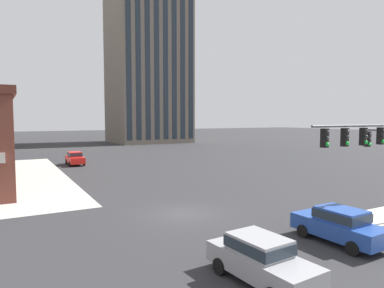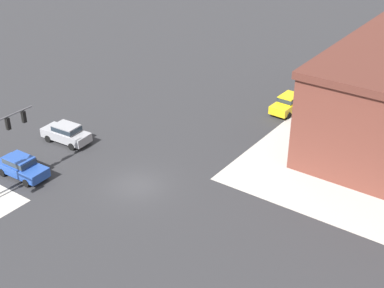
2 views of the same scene
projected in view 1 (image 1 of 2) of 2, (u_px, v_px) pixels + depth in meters
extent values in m
plane|color=#2D2D30|center=(183.00, 214.00, 21.65)|extent=(320.00, 320.00, 0.00)
cylinder|color=#4C4C51|center=(358.00, 126.00, 17.34)|extent=(6.53, 0.12, 0.12)
cylinder|color=#4C4C51|center=(381.00, 130.00, 19.72)|extent=(0.11, 1.80, 0.11)
cube|color=black|center=(380.00, 136.00, 18.27)|extent=(0.28, 0.28, 0.90)
sphere|color=#282828|center=(384.00, 131.00, 18.11)|extent=(0.18, 0.18, 0.18)
sphere|color=#282828|center=(383.00, 136.00, 18.13)|extent=(0.18, 0.18, 0.18)
sphere|color=green|center=(383.00, 141.00, 18.15)|extent=(0.18, 0.18, 0.18)
cube|color=black|center=(363.00, 137.00, 17.59)|extent=(0.28, 0.28, 0.90)
sphere|color=#282828|center=(366.00, 131.00, 17.43)|extent=(0.18, 0.18, 0.18)
sphere|color=#282828|center=(366.00, 137.00, 17.45)|extent=(0.18, 0.18, 0.18)
sphere|color=green|center=(366.00, 142.00, 17.47)|extent=(0.18, 0.18, 0.18)
cube|color=black|center=(345.00, 137.00, 16.91)|extent=(0.28, 0.28, 0.90)
sphere|color=#282828|center=(348.00, 132.00, 16.75)|extent=(0.18, 0.18, 0.18)
sphere|color=#282828|center=(348.00, 137.00, 16.77)|extent=(0.18, 0.18, 0.18)
sphere|color=green|center=(347.00, 143.00, 16.79)|extent=(0.18, 0.18, 0.18)
cube|color=black|center=(325.00, 138.00, 16.22)|extent=(0.28, 0.28, 0.90)
sphere|color=#282828|center=(328.00, 132.00, 16.06)|extent=(0.18, 0.18, 0.18)
sphere|color=#282828|center=(327.00, 138.00, 16.09)|extent=(0.18, 0.18, 0.18)
sphere|color=green|center=(327.00, 144.00, 16.11)|extent=(0.18, 0.18, 0.18)
cube|color=black|center=(367.00, 139.00, 20.46)|extent=(0.28, 0.28, 0.90)
sphere|color=#282828|center=(370.00, 135.00, 20.30)|extent=(0.18, 0.18, 0.18)
sphere|color=#282828|center=(370.00, 139.00, 20.32)|extent=(0.18, 0.18, 0.18)
sphere|color=green|center=(370.00, 144.00, 20.34)|extent=(0.18, 0.18, 0.18)
cube|color=red|center=(75.00, 159.00, 44.33)|extent=(1.77, 4.40, 0.76)
cube|color=red|center=(75.00, 154.00, 44.41)|extent=(1.50, 2.11, 0.60)
cube|color=#232D38|center=(75.00, 154.00, 44.41)|extent=(1.54, 2.20, 0.40)
cylinder|color=black|center=(84.00, 163.00, 43.57)|extent=(0.22, 0.64, 0.64)
cylinder|color=black|center=(70.00, 164.00, 42.77)|extent=(0.22, 0.64, 0.64)
cylinder|color=black|center=(80.00, 161.00, 45.95)|extent=(0.22, 0.64, 0.64)
cylinder|color=black|center=(67.00, 162.00, 45.15)|extent=(0.22, 0.64, 0.64)
cube|color=#23479E|center=(338.00, 228.00, 16.53)|extent=(1.91, 4.46, 0.76)
cube|color=#23479E|center=(341.00, 215.00, 16.35)|extent=(1.57, 2.16, 0.60)
cube|color=#232D38|center=(341.00, 215.00, 16.35)|extent=(1.61, 2.25, 0.40)
cylinder|color=black|center=(303.00, 231.00, 17.30)|extent=(0.24, 0.65, 0.64)
cylinder|color=black|center=(325.00, 226.00, 18.15)|extent=(0.24, 0.65, 0.64)
cylinder|color=black|center=(353.00, 248.00, 14.96)|extent=(0.24, 0.65, 0.64)
cylinder|color=black|center=(376.00, 241.00, 15.81)|extent=(0.24, 0.65, 0.64)
cube|color=#99999E|center=(262.00, 264.00, 12.45)|extent=(2.09, 4.52, 0.76)
cube|color=#99999E|center=(259.00, 244.00, 12.52)|extent=(1.65, 2.22, 0.60)
cube|color=#232D38|center=(259.00, 244.00, 12.52)|extent=(1.69, 2.31, 0.40)
cylinder|color=black|center=(308.00, 283.00, 11.79)|extent=(0.27, 0.65, 0.64)
cylinder|color=black|center=(253.00, 257.00, 14.07)|extent=(0.27, 0.65, 0.64)
cylinder|color=black|center=(220.00, 266.00, 13.16)|extent=(0.27, 0.65, 0.64)
cube|color=#70665B|center=(147.00, 29.00, 85.81)|extent=(17.70, 16.57, 56.27)
cube|color=#1E2833|center=(128.00, 16.00, 74.81)|extent=(1.20, 0.10, 54.02)
cube|color=#1E2833|center=(138.00, 17.00, 75.87)|extent=(1.20, 0.10, 54.02)
cube|color=#1E2833|center=(147.00, 18.00, 76.93)|extent=(1.20, 0.10, 54.02)
cube|color=#1E2833|center=(156.00, 20.00, 78.00)|extent=(1.20, 0.10, 54.02)
cube|color=#1E2833|center=(165.00, 21.00, 79.06)|extent=(1.20, 0.10, 54.02)
cube|color=#1E2833|center=(174.00, 22.00, 80.12)|extent=(1.20, 0.10, 54.02)
cube|color=#1E2833|center=(183.00, 24.00, 81.18)|extent=(1.20, 0.10, 54.02)
cube|color=#1E2833|center=(191.00, 25.00, 82.25)|extent=(1.20, 0.10, 54.02)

